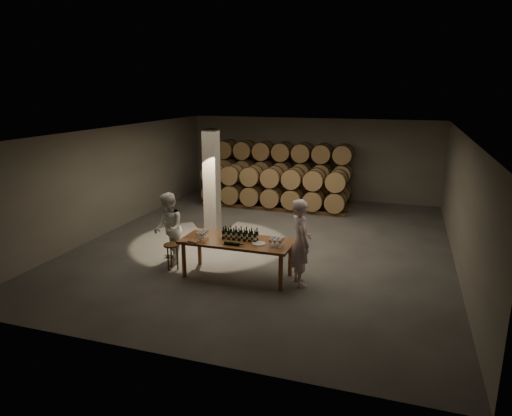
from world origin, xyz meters
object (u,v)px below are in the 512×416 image
(tasting_table, at_px, (237,244))
(bottle_cluster, at_px, (240,235))
(notebook_near, at_px, (194,241))
(stool, at_px, (172,249))
(person_man, at_px, (301,242))
(person_woman, at_px, (168,229))
(plate, at_px, (259,244))

(tasting_table, bearing_deg, bottle_cluster, 52.68)
(notebook_near, bearing_deg, tasting_table, 34.88)
(stool, xyz_separation_m, person_man, (3.18, 0.13, 0.47))
(person_woman, bearing_deg, plate, 47.79)
(person_woman, bearing_deg, notebook_near, 22.78)
(person_woman, bearing_deg, person_man, 51.83)
(bottle_cluster, distance_m, plate, 0.55)
(plate, xyz_separation_m, notebook_near, (-1.48, -0.32, 0.01))
(stool, distance_m, person_woman, 0.58)
(stool, distance_m, person_man, 3.22)
(tasting_table, distance_m, person_woman, 1.96)
(plate, relative_size, stool, 0.48)
(plate, distance_m, notebook_near, 1.51)
(notebook_near, bearing_deg, stool, 168.84)
(tasting_table, height_order, person_man, person_man)
(tasting_table, xyz_separation_m, notebook_near, (-0.91, -0.41, 0.12))
(tasting_table, xyz_separation_m, person_woman, (-1.94, 0.25, 0.12))
(bottle_cluster, relative_size, person_woman, 0.47)
(bottle_cluster, distance_m, stool, 1.80)
(stool, bearing_deg, notebook_near, -21.93)
(bottle_cluster, height_order, stool, bottle_cluster)
(tasting_table, bearing_deg, plate, -8.48)
(person_man, bearing_deg, plate, 68.49)
(tasting_table, distance_m, stool, 1.70)
(bottle_cluster, xyz_separation_m, person_man, (1.46, -0.04, -0.01))
(stool, height_order, person_woman, person_woman)
(person_woman, bearing_deg, tasting_table, 48.02)
(plate, bearing_deg, person_man, 7.18)
(plate, bearing_deg, notebook_near, -167.67)
(tasting_table, height_order, bottle_cluster, bottle_cluster)
(plate, relative_size, person_woman, 0.17)
(notebook_near, distance_m, stool, 0.91)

